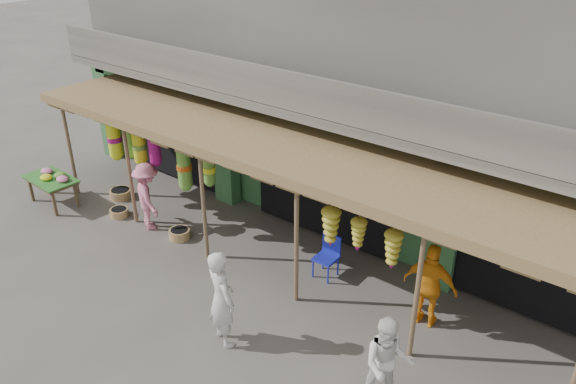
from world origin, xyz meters
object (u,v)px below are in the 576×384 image
Objects in this scene: blue_chair at (328,253)px; person_front at (221,298)px; person_right at (387,363)px; person_vendor at (430,286)px; person_shopper at (148,197)px; flower_table at (52,179)px.

person_front is at bearing -96.99° from blue_chair.
blue_chair is 0.57× the size of person_right.
person_vendor reaches higher than person_right.
blue_chair is 2.37m from person_vendor.
person_vendor is at bearing 64.93° from person_right.
blue_chair is 0.56× the size of person_shopper.
person_shopper is at bearing 1.98° from person_vendor.
person_right is 7.27m from person_shopper.
person_right is (2.97, 0.55, -0.13)m from person_front.
flower_table is 0.90× the size of person_shopper.
person_front is (-0.30, -2.84, 0.43)m from blue_chair.
person_front reaches higher than person_vendor.
blue_chair is at bearing 16.76° from flower_table.
person_right is at bearing 93.09° from person_vendor.
person_front is at bearing 40.01° from person_vendor.
person_vendor is at bearing -148.24° from person_shopper.
person_front is at bearing -5.26° from flower_table.
person_shopper is at bearing 17.68° from flower_table.
blue_chair is at bearing -76.54° from person_front.
person_front is at bearing 156.84° from person_right.
person_front is 1.16× the size of person_right.
flower_table is 9.89m from person_vendor.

